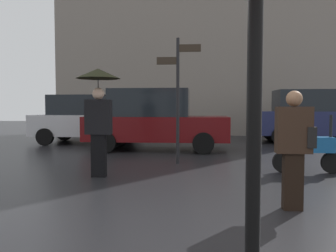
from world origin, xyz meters
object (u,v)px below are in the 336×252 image
(pedestrian_with_umbrella, at_px, (98,99))
(parked_car_left, at_px, (86,119))
(pedestrian_with_bag, at_px, (295,143))
(parked_scooter, at_px, (306,147))
(street_signpost, at_px, (178,88))
(parked_car_distant, at_px, (311,116))
(parked_car_right, at_px, (155,120))

(pedestrian_with_umbrella, distance_m, parked_car_left, 6.67)
(pedestrian_with_bag, xyz_separation_m, parked_scooter, (0.97, 2.68, -0.36))
(parked_scooter, distance_m, parked_car_left, 8.57)
(pedestrian_with_bag, relative_size, street_signpost, 0.53)
(parked_scooter, distance_m, parked_car_distant, 6.82)
(street_signpost, bearing_deg, parked_car_distant, 47.93)
(street_signpost, bearing_deg, pedestrian_with_umbrella, -130.40)
(parked_car_left, bearing_deg, pedestrian_with_bag, 107.50)
(pedestrian_with_umbrella, distance_m, parked_car_distant, 9.64)
(pedestrian_with_bag, height_order, parked_car_left, parked_car_left)
(parked_scooter, relative_size, street_signpost, 0.48)
(pedestrian_with_umbrella, relative_size, parked_scooter, 1.48)
(parked_car_left, bearing_deg, parked_car_distant, 169.43)
(pedestrian_with_umbrella, bearing_deg, parked_car_distant, 124.33)
(pedestrian_with_umbrella, xyz_separation_m, street_signpost, (1.49, 1.75, 0.31))
(parked_car_left, xyz_separation_m, street_signpost, (3.80, -4.48, 0.93))
(pedestrian_with_bag, distance_m, parked_car_distant, 9.65)
(pedestrian_with_umbrella, xyz_separation_m, parked_car_distant, (6.40, 7.19, -0.53))
(pedestrian_with_bag, bearing_deg, pedestrian_with_umbrella, -13.47)
(pedestrian_with_umbrella, height_order, parked_car_right, pedestrian_with_umbrella)
(pedestrian_with_bag, relative_size, parked_car_distant, 0.37)
(parked_scooter, bearing_deg, parked_car_right, 134.51)
(parked_car_left, height_order, street_signpost, street_signpost)
(parked_car_right, xyz_separation_m, street_signpost, (0.91, -2.63, 0.87))
(pedestrian_with_umbrella, distance_m, parked_scooter, 4.43)
(parked_car_distant, height_order, street_signpost, street_signpost)
(parked_scooter, height_order, parked_car_right, parked_car_right)
(parked_car_right, height_order, parked_car_distant, parked_car_distant)
(parked_scooter, distance_m, parked_car_right, 5.19)
(pedestrian_with_bag, distance_m, street_signpost, 4.21)
(pedestrian_with_umbrella, height_order, parked_car_distant, pedestrian_with_umbrella)
(pedestrian_with_umbrella, height_order, pedestrian_with_bag, pedestrian_with_umbrella)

